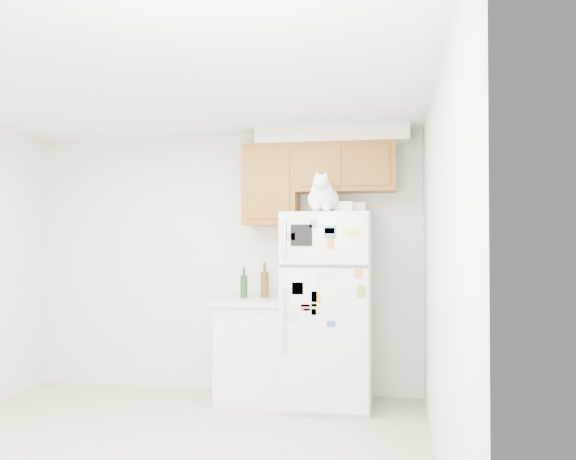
% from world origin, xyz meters
% --- Properties ---
extents(room_shell, '(3.84, 4.04, 2.52)m').
position_xyz_m(room_shell, '(0.12, 0.24, 1.67)').
color(room_shell, silver).
rests_on(room_shell, ground_plane).
extents(refrigerator, '(0.76, 0.78, 1.70)m').
position_xyz_m(refrigerator, '(1.06, 1.61, 0.85)').
color(refrigerator, silver).
rests_on(refrigerator, ground_plane).
extents(base_counter, '(0.64, 0.64, 0.92)m').
position_xyz_m(base_counter, '(0.37, 1.68, 0.46)').
color(base_counter, white).
rests_on(base_counter, ground_plane).
extents(cat, '(0.33, 0.48, 0.34)m').
position_xyz_m(cat, '(1.04, 1.39, 1.83)').
color(cat, white).
rests_on(cat, refrigerator).
extents(storage_box_back, '(0.18, 0.13, 0.10)m').
position_xyz_m(storage_box_back, '(1.29, 1.78, 1.75)').
color(storage_box_back, white).
rests_on(storage_box_back, refrigerator).
extents(storage_box_front, '(0.16, 0.12, 0.09)m').
position_xyz_m(storage_box_front, '(1.21, 1.47, 1.74)').
color(storage_box_front, white).
rests_on(storage_box_front, refrigerator).
extents(bottle_green, '(0.07, 0.07, 0.29)m').
position_xyz_m(bottle_green, '(0.25, 1.78, 1.06)').
color(bottle_green, '#19381E').
rests_on(bottle_green, base_counter).
extents(bottle_amber, '(0.08, 0.08, 0.33)m').
position_xyz_m(bottle_amber, '(0.43, 1.87, 1.08)').
color(bottle_amber, '#593814').
rests_on(bottle_amber, base_counter).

